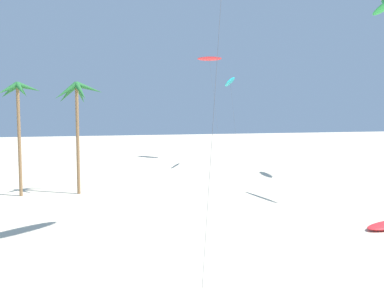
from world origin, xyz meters
The scene contains 4 objects.
palm_tree_2 centered at (-7.06, 35.67, 8.85)m, with size 4.64×4.15×10.66m.
palm_tree_3 centered at (-12.20, 36.31, 8.82)m, with size 3.74×3.71×10.54m.
flying_kite_4 centered at (15.36, 59.53, 17.42)m, with size 4.08×9.78×17.99m.
flying_kite_5 centered at (14.06, 47.83, 12.37)m, with size 4.33×8.82×13.58m.
Camera 1 is at (-7.72, -0.72, 7.27)m, focal length 34.43 mm.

